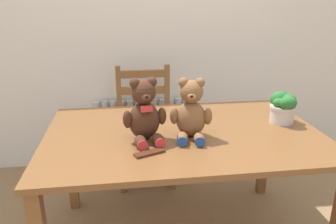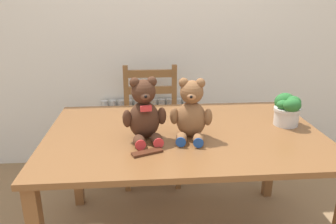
# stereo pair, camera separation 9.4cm
# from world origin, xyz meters

# --- Properties ---
(wall_back) EXTENTS (8.00, 0.04, 2.60)m
(wall_back) POSITION_xyz_m (0.00, 1.63, 1.30)
(wall_back) COLOR silver
(wall_back) RESTS_ON ground_plane
(radiator) EXTENTS (0.85, 0.10, 0.59)m
(radiator) POSITION_xyz_m (-0.17, 1.56, 0.27)
(radiator) COLOR beige
(radiator) RESTS_ON ground_plane
(dining_table) EXTENTS (1.51, 0.98, 0.73)m
(dining_table) POSITION_xyz_m (0.00, 0.49, 0.65)
(dining_table) COLOR brown
(dining_table) RESTS_ON ground_plane
(wooden_chair_behind) EXTENTS (0.43, 0.39, 0.92)m
(wooden_chair_behind) POSITION_xyz_m (-0.16, 1.30, 0.46)
(wooden_chair_behind) COLOR brown
(wooden_chair_behind) RESTS_ON ground_plane
(teddy_bear_left) EXTENTS (0.23, 0.24, 0.33)m
(teddy_bear_left) POSITION_xyz_m (-0.22, 0.42, 0.87)
(teddy_bear_left) COLOR #472819
(teddy_bear_left) RESTS_ON dining_table
(teddy_bear_right) EXTENTS (0.23, 0.24, 0.32)m
(teddy_bear_right) POSITION_xyz_m (0.02, 0.42, 0.87)
(teddy_bear_right) COLOR brown
(teddy_bear_right) RESTS_ON dining_table
(potted_plant) EXTENTS (0.15, 0.18, 0.18)m
(potted_plant) POSITION_xyz_m (0.60, 0.55, 0.83)
(potted_plant) COLOR beige
(potted_plant) RESTS_ON dining_table
(chocolate_bar) EXTENTS (0.16, 0.10, 0.01)m
(chocolate_bar) POSITION_xyz_m (-0.21, 0.24, 0.74)
(chocolate_bar) COLOR #472314
(chocolate_bar) RESTS_ON dining_table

